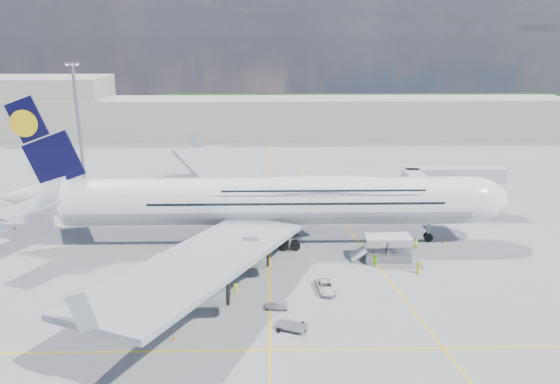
{
  "coord_description": "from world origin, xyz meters",
  "views": [
    {
      "loc": [
        0.06,
        -69.65,
        32.22
      ],
      "look_at": [
        1.62,
        8.0,
        8.79
      ],
      "focal_mm": 35.0,
      "sensor_mm": 36.0,
      "label": 1
    }
  ],
  "objects_px": {
    "catering_truck_inner": "(204,196)",
    "airliner": "(271,200)",
    "cargo_loader": "(386,252)",
    "dolly_row_c": "(135,293)",
    "dolly_row_a": "(165,262)",
    "cone_wing_right_outer": "(173,338)",
    "cone_wing_left_outer": "(193,192)",
    "cone_wing_right_inner": "(214,264)",
    "dolly_row_b": "(170,267)",
    "cone_nose": "(443,242)",
    "dolly_back": "(77,301)",
    "crew_tug": "(235,289)",
    "cone_tail": "(15,228)",
    "crew_van": "(418,268)",
    "cone_wing_left_inner": "(220,201)",
    "baggage_tug": "(169,281)",
    "crew_loader": "(375,261)",
    "dolly_nose_far": "(291,326)",
    "jet_bridge": "(441,180)",
    "crew_nose": "(416,244)",
    "service_van": "(325,287)",
    "light_mast": "(79,122)",
    "dolly_nose_near": "(276,306)",
    "crew_wing": "(126,302)",
    "catering_truck_outer": "(214,179)"
  },
  "relations": [
    {
      "from": "catering_truck_inner",
      "to": "airliner",
      "type": "bearing_deg",
      "value": -79.24
    },
    {
      "from": "cargo_loader",
      "to": "dolly_row_c",
      "type": "xyz_separation_m",
      "value": [
        -33.27,
        -11.97,
        -0.12
      ]
    },
    {
      "from": "dolly_row_a",
      "to": "cone_wing_right_outer",
      "type": "distance_m",
      "value": 18.48
    },
    {
      "from": "cone_wing_left_outer",
      "to": "cone_wing_right_inner",
      "type": "height_order",
      "value": "cone_wing_right_inner"
    },
    {
      "from": "dolly_row_a",
      "to": "dolly_row_b",
      "type": "distance_m",
      "value": 1.06
    },
    {
      "from": "cone_nose",
      "to": "cone_wing_left_outer",
      "type": "distance_m",
      "value": 51.0
    },
    {
      "from": "dolly_back",
      "to": "crew_tug",
      "type": "bearing_deg",
      "value": 22.1
    },
    {
      "from": "dolly_row_c",
      "to": "cone_tail",
      "type": "relative_size",
      "value": 7.22
    },
    {
      "from": "crew_van",
      "to": "cone_wing_left_inner",
      "type": "distance_m",
      "value": 43.85
    },
    {
      "from": "crew_tug",
      "to": "cone_wing_left_outer",
      "type": "xyz_separation_m",
      "value": [
        -11.18,
        44.63,
        -0.55
      ]
    },
    {
      "from": "baggage_tug",
      "to": "crew_loader",
      "type": "relative_size",
      "value": 1.55
    },
    {
      "from": "cone_wing_right_inner",
      "to": "dolly_row_b",
      "type": "bearing_deg",
      "value": -167.33
    },
    {
      "from": "airliner",
      "to": "dolly_nose_far",
      "type": "height_order",
      "value": "airliner"
    },
    {
      "from": "jet_bridge",
      "to": "cone_wing_left_inner",
      "type": "xyz_separation_m",
      "value": [
        -39.23,
        9.41,
        -6.6
      ]
    },
    {
      "from": "cone_nose",
      "to": "cone_wing_left_outer",
      "type": "relative_size",
      "value": 0.94
    },
    {
      "from": "airliner",
      "to": "cargo_loader",
      "type": "relative_size",
      "value": 9.28
    },
    {
      "from": "cone_wing_left_outer",
      "to": "cone_wing_left_inner",
      "type": "bearing_deg",
      "value": -47.69
    },
    {
      "from": "cargo_loader",
      "to": "crew_nose",
      "type": "relative_size",
      "value": 4.45
    },
    {
      "from": "airliner",
      "to": "dolly_nose_far",
      "type": "relative_size",
      "value": 20.37
    },
    {
      "from": "baggage_tug",
      "to": "crew_nose",
      "type": "distance_m",
      "value": 36.9
    },
    {
      "from": "service_van",
      "to": "cone_wing_right_inner",
      "type": "xyz_separation_m",
      "value": [
        -14.95,
        8.1,
        -0.32
      ]
    },
    {
      "from": "light_mast",
      "to": "cone_wing_right_outer",
      "type": "relative_size",
      "value": 48.26
    },
    {
      "from": "dolly_row_b",
      "to": "airliner",
      "type": "bearing_deg",
      "value": 31.49
    },
    {
      "from": "airliner",
      "to": "crew_tug",
      "type": "distance_m",
      "value": 19.2
    },
    {
      "from": "cargo_loader",
      "to": "dolly_row_a",
      "type": "height_order",
      "value": "cargo_loader"
    },
    {
      "from": "catering_truck_inner",
      "to": "cone_wing_right_outer",
      "type": "distance_m",
      "value": 46.18
    },
    {
      "from": "baggage_tug",
      "to": "cone_tail",
      "type": "height_order",
      "value": "baggage_tug"
    },
    {
      "from": "cone_wing_right_inner",
      "to": "light_mast",
      "type": "bearing_deg",
      "value": 126.33
    },
    {
      "from": "crew_tug",
      "to": "baggage_tug",
      "type": "bearing_deg",
      "value": 173.36
    },
    {
      "from": "crew_van",
      "to": "dolly_nose_near",
      "type": "bearing_deg",
      "value": 106.06
    },
    {
      "from": "light_mast",
      "to": "dolly_row_b",
      "type": "xyz_separation_m",
      "value": [
        26.23,
        -45.06,
        -12.82
      ]
    },
    {
      "from": "crew_tug",
      "to": "crew_nose",
      "type": "bearing_deg",
      "value": 38.06
    },
    {
      "from": "dolly_back",
      "to": "crew_nose",
      "type": "distance_m",
      "value": 48.29
    },
    {
      "from": "crew_wing",
      "to": "service_van",
      "type": "bearing_deg",
      "value": -67.94
    },
    {
      "from": "jet_bridge",
      "to": "dolly_row_c",
      "type": "xyz_separation_m",
      "value": [
        -46.26,
        -30.01,
        -5.72
      ]
    },
    {
      "from": "airliner",
      "to": "cone_wing_right_inner",
      "type": "height_order",
      "value": "airliner"
    },
    {
      "from": "crew_nose",
      "to": "cone_wing_left_outer",
      "type": "relative_size",
      "value": 3.71
    },
    {
      "from": "cone_wing_left_outer",
      "to": "light_mast",
      "type": "bearing_deg",
      "value": 161.92
    },
    {
      "from": "dolly_back",
      "to": "dolly_nose_near",
      "type": "height_order",
      "value": "dolly_nose_near"
    },
    {
      "from": "catering_truck_outer",
      "to": "cone_wing_left_inner",
      "type": "xyz_separation_m",
      "value": [
        2.29,
        -11.02,
        -1.48
      ]
    },
    {
      "from": "dolly_row_c",
      "to": "baggage_tug",
      "type": "height_order",
      "value": "dolly_row_c"
    },
    {
      "from": "baggage_tug",
      "to": "cone_wing_left_outer",
      "type": "bearing_deg",
      "value": 107.26
    },
    {
      "from": "crew_nose",
      "to": "dolly_row_a",
      "type": "bearing_deg",
      "value": 167.16
    },
    {
      "from": "dolly_nose_near",
      "to": "crew_wing",
      "type": "height_order",
      "value": "crew_wing"
    },
    {
      "from": "crew_tug",
      "to": "cone_tail",
      "type": "distance_m",
      "value": 45.34
    },
    {
      "from": "jet_bridge",
      "to": "cargo_loader",
      "type": "distance_m",
      "value": 22.93
    },
    {
      "from": "dolly_row_c",
      "to": "catering_truck_outer",
      "type": "xyz_separation_m",
      "value": [
        4.74,
        50.44,
        0.6
      ]
    },
    {
      "from": "service_van",
      "to": "crew_loader",
      "type": "bearing_deg",
      "value": 35.91
    },
    {
      "from": "crew_tug",
      "to": "cone_wing_right_outer",
      "type": "distance_m",
      "value": 11.86
    },
    {
      "from": "dolly_back",
      "to": "cone_nose",
      "type": "distance_m",
      "value": 53.9
    }
  ]
}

